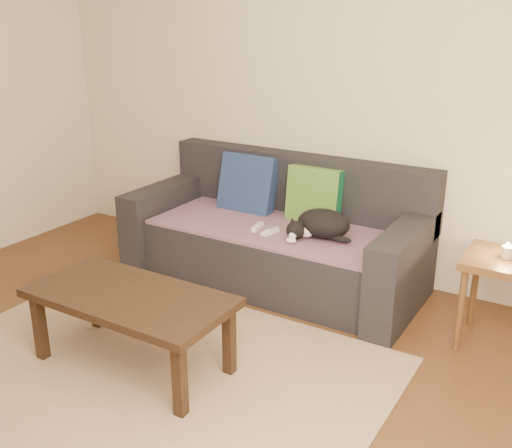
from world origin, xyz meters
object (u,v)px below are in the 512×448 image
side_table (504,274)px  cat (321,224)px  wii_remote_b (270,232)px  sofa (277,239)px  wii_remote_a (258,227)px  coffee_table (130,303)px

side_table → cat: bearing=179.0°
wii_remote_b → side_table: (1.47, 0.10, -0.00)m
sofa → wii_remote_b: sofa is taller
cat → wii_remote_a: cat is taller
cat → coffee_table: cat is taller
cat → wii_remote_a: bearing=178.7°
wii_remote_b → side_table: side_table is taller
cat → side_table: size_ratio=0.80×
wii_remote_b → coffee_table: size_ratio=0.13×
wii_remote_a → wii_remote_b: same height
wii_remote_b → coffee_table: bearing=-176.2°
side_table → coffee_table: size_ratio=0.49×
wii_remote_a → wii_remote_b: bearing=-116.7°
cat → wii_remote_a: size_ratio=2.92×
wii_remote_a → cat: bearing=-89.3°
cat → coffee_table: 1.40m
wii_remote_a → coffee_table: bearing=167.8°
wii_remote_b → coffee_table: (-0.18, -1.18, -0.07)m
wii_remote_a → coffee_table: wii_remote_a is taller
cat → wii_remote_b: (-0.32, -0.12, -0.08)m
sofa → cat: sofa is taller
sofa → cat: size_ratio=4.80×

